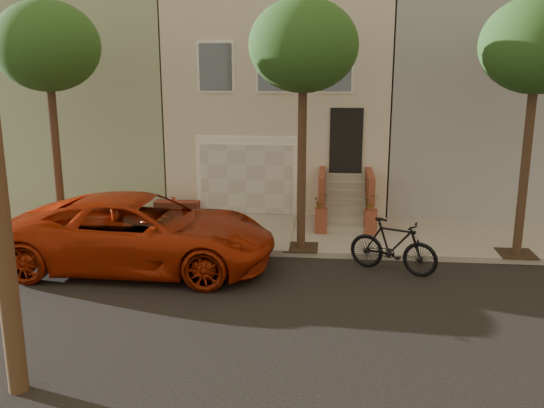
# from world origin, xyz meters

# --- Properties ---
(ground) EXTENTS (90.00, 90.00, 0.00)m
(ground) POSITION_xyz_m (0.00, 0.00, 0.00)
(ground) COLOR black
(ground) RESTS_ON ground
(sidewalk) EXTENTS (40.00, 3.70, 0.15)m
(sidewalk) POSITION_xyz_m (0.00, 5.35, 0.07)
(sidewalk) COLOR gray
(sidewalk) RESTS_ON ground
(house_row) EXTENTS (33.10, 11.70, 7.00)m
(house_row) POSITION_xyz_m (0.00, 11.19, 3.64)
(house_row) COLOR beige
(house_row) RESTS_ON sidewalk
(tree_left) EXTENTS (2.70, 2.57, 6.30)m
(tree_left) POSITION_xyz_m (-5.50, 3.90, 5.26)
(tree_left) COLOR #2D2116
(tree_left) RESTS_ON sidewalk
(tree_mid) EXTENTS (2.70, 2.57, 6.30)m
(tree_mid) POSITION_xyz_m (1.00, 3.90, 5.26)
(tree_mid) COLOR #2D2116
(tree_mid) RESTS_ON sidewalk
(tree_right) EXTENTS (2.70, 2.57, 6.30)m
(tree_right) POSITION_xyz_m (6.50, 3.90, 5.26)
(tree_right) COLOR #2D2116
(tree_right) RESTS_ON sidewalk
(pickup_truck) EXTENTS (6.50, 3.06, 1.80)m
(pickup_truck) POSITION_xyz_m (-2.80, 2.37, 0.90)
(pickup_truck) COLOR #A1250A
(pickup_truck) RESTS_ON ground
(motorcycle) EXTENTS (2.22, 1.45, 1.30)m
(motorcycle) POSITION_xyz_m (3.26, 2.67, 0.65)
(motorcycle) COLOR black
(motorcycle) RESTS_ON ground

